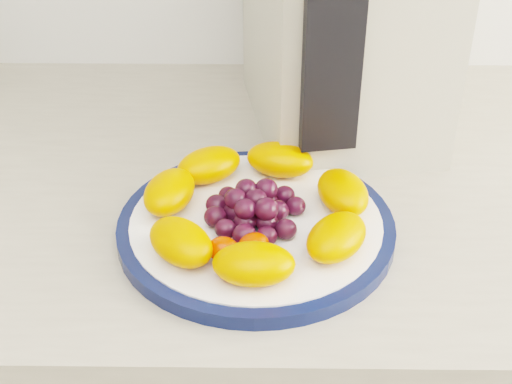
{
  "coord_description": "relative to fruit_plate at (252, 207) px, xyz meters",
  "views": [
    {
      "loc": [
        0.11,
        0.5,
        1.33
      ],
      "look_at": [
        0.1,
        1.08,
        0.95
      ],
      "focal_mm": 50.0,
      "sensor_mm": 36.0,
      "label": 1
    }
  ],
  "objects": [
    {
      "name": "appliance_panel",
      "position": [
        0.08,
        0.09,
        0.15
      ],
      "size": [
        0.06,
        0.03,
        0.26
      ],
      "primitive_type": "cube",
      "rotation": [
        0.0,
        0.0,
        0.17
      ],
      "color": "black",
      "rests_on": "appliance_body"
    },
    {
      "name": "plate_rim",
      "position": [
        0.0,
        0.0,
        -0.03
      ],
      "size": [
        0.28,
        0.28,
        0.01
      ],
      "primitive_type": "cylinder",
      "color": "#0B153B",
      "rests_on": "counter"
    },
    {
      "name": "plate_face",
      "position": [
        0.0,
        0.0,
        -0.03
      ],
      "size": [
        0.25,
        0.25,
        0.02
      ],
      "primitive_type": "cylinder",
      "color": "white",
      "rests_on": "counter"
    },
    {
      "name": "fruit_plate",
      "position": [
        0.0,
        0.0,
        0.0
      ],
      "size": [
        0.24,
        0.24,
        0.04
      ],
      "color": "#E36800",
      "rests_on": "plate_face"
    }
  ]
}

